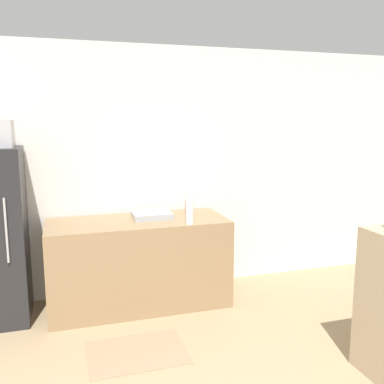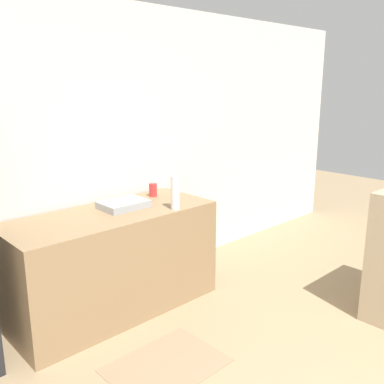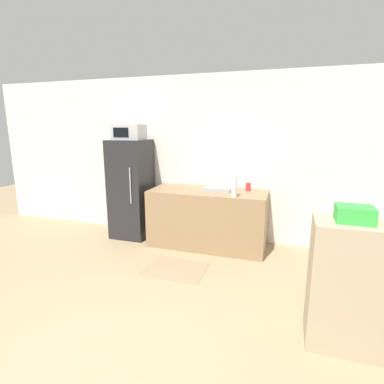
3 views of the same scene
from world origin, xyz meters
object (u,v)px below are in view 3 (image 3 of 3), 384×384
object	(u,v)px
bottle_tall	(234,187)
basket	(355,214)
microwave	(129,132)
bottle_short	(248,187)
refrigerator	(131,189)

from	to	relation	value
bottle_tall	basket	bearing A→B (deg)	-50.43
microwave	bottle_short	bearing A→B (deg)	3.76
bottle_tall	refrigerator	bearing A→B (deg)	168.96
bottle_tall	basket	xyz separation A→B (m)	(1.19, -1.44, 0.13)
refrigerator	bottle_short	size ratio (longest dim) A/B	13.03
basket	bottle_short	bearing A→B (deg)	119.06
refrigerator	basket	bearing A→B (deg)	-31.16
bottle_short	basket	xyz separation A→B (m)	(1.06, -1.91, 0.21)
refrigerator	bottle_tall	bearing A→B (deg)	-11.04
microwave	bottle_short	world-z (taller)	microwave
bottle_short	basket	size ratio (longest dim) A/B	0.45
basket	bottle_tall	bearing A→B (deg)	129.57
refrigerator	microwave	size ratio (longest dim) A/B	3.34
refrigerator	microwave	world-z (taller)	microwave
bottle_tall	basket	distance (m)	1.88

